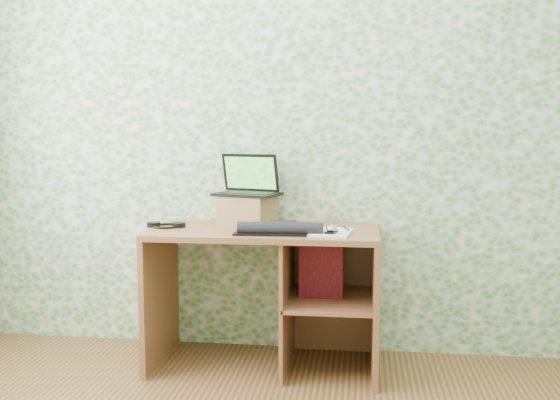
# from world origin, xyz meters

# --- Properties ---
(wall_back) EXTENTS (3.50, 0.00, 3.50)m
(wall_back) POSITION_xyz_m (0.00, 1.75, 1.30)
(wall_back) COLOR white
(wall_back) RESTS_ON ground
(desk) EXTENTS (1.20, 0.60, 0.75)m
(desk) POSITION_xyz_m (0.08, 1.47, 0.48)
(desk) COLOR brown
(desk) RESTS_ON floor
(riser) EXTENTS (0.32, 0.29, 0.16)m
(riser) POSITION_xyz_m (-0.12, 1.58, 0.83)
(riser) COLOR olive
(riser) RESTS_ON desk
(laptop) EXTENTS (0.39, 0.33, 0.23)m
(laptop) POSITION_xyz_m (-0.12, 1.62, 0.97)
(laptop) COLOR black
(laptop) RESTS_ON riser
(keyboard) EXTENTS (0.47, 0.25, 0.07)m
(keyboard) POSITION_xyz_m (0.11, 1.32, 0.77)
(keyboard) COLOR black
(keyboard) RESTS_ON desk
(headphones) EXTENTS (0.21, 0.16, 0.03)m
(headphones) POSITION_xyz_m (-0.54, 1.44, 0.76)
(headphones) COLOR black
(headphones) RESTS_ON desk
(notepad) EXTENTS (0.22, 0.30, 0.01)m
(notepad) POSITION_xyz_m (0.36, 1.34, 0.76)
(notepad) COLOR silver
(notepad) RESTS_ON desk
(mouse) EXTENTS (0.07, 0.10, 0.03)m
(mouse) POSITION_xyz_m (0.36, 1.28, 0.78)
(mouse) COLOR #B0B0B2
(mouse) RESTS_ON notepad
(pen) EXTENTS (0.04, 0.13, 0.01)m
(pen) POSITION_xyz_m (0.43, 1.42, 0.77)
(pen) COLOR black
(pen) RESTS_ON notepad
(red_box) EXTENTS (0.23, 0.08, 0.28)m
(red_box) POSITION_xyz_m (0.30, 1.44, 0.53)
(red_box) COLOR maroon
(red_box) RESTS_ON desk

